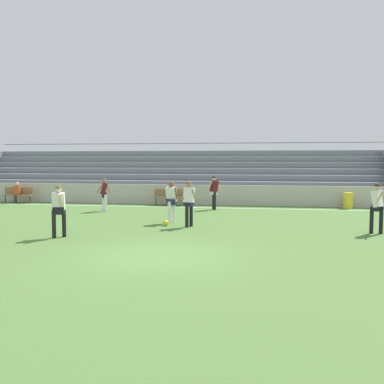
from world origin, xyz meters
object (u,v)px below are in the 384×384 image
object	(u,v)px
trash_bin	(348,200)
soccer_ball	(166,223)
player_white_overlapping	(189,200)
spectator_seated	(17,191)
player_white_on_ball	(59,207)
bleacher_stand	(173,173)
bench_far_left	(18,193)
player_white_challenging	(377,204)
player_dark_deep_cover	(104,192)
bench_near_bin	(170,195)
player_dark_pressing_high	(214,190)
player_white_wide_right	(171,198)

from	to	relation	value
trash_bin	soccer_ball	size ratio (longest dim) A/B	3.71
player_white_overlapping	spectator_seated	bearing A→B (deg)	147.37
trash_bin	player_white_on_ball	bearing A→B (deg)	-136.07
bleacher_stand	soccer_ball	size ratio (longest dim) A/B	121.00
bench_far_left	player_white_challenging	distance (m)	19.58
player_white_overlapping	player_white_challenging	distance (m)	6.53
bench_far_left	player_dark_deep_cover	xyz separation A→B (m)	(6.49, -3.19, 0.41)
bench_far_left	spectator_seated	world-z (taller)	spectator_seated
bleacher_stand	player_dark_deep_cover	distance (m)	7.52
bench_near_bin	player_dark_deep_cover	bearing A→B (deg)	-128.90
bleacher_stand	player_white_overlapping	world-z (taller)	bleacher_stand
player_dark_deep_cover	player_dark_pressing_high	world-z (taller)	player_dark_pressing_high
player_white_overlapping	player_white_on_ball	world-z (taller)	player_white_overlapping
player_dark_pressing_high	soccer_ball	bearing A→B (deg)	-101.75
player_white_overlapping	player_dark_deep_cover	distance (m)	6.51
spectator_seated	player_white_overlapping	xyz separation A→B (m)	(11.42, -7.31, 0.31)
bench_far_left	player_white_wide_right	distance (m)	12.45
player_dark_pressing_high	soccer_ball	size ratio (longest dim) A/B	7.63
trash_bin	player_white_on_ball	xyz separation A→B (m)	(-10.77, -10.37, 0.59)
bench_near_bin	bleacher_stand	bearing A→B (deg)	99.54
bench_near_bin	player_white_challenging	world-z (taller)	player_white_challenging
bench_near_bin	player_white_overlapping	bearing A→B (deg)	-72.38
bleacher_stand	player_white_wide_right	bearing A→B (deg)	-78.36
bench_far_left	player_white_overlapping	distance (m)	13.63
player_white_on_ball	player_white_challenging	world-z (taller)	player_white_challenging
bench_near_bin	bench_far_left	bearing A→B (deg)	180.00
player_white_wide_right	player_dark_deep_cover	size ratio (longest dim) A/B	1.02
player_dark_deep_cover	spectator_seated	bearing A→B (deg)	154.69
spectator_seated	soccer_ball	size ratio (longest dim) A/B	5.50
player_white_wide_right	player_dark_deep_cover	distance (m)	5.29
trash_bin	player_dark_pressing_high	world-z (taller)	player_dark_pressing_high
player_white_overlapping	player_white_challenging	xyz separation A→B (m)	(6.51, -0.41, 0.00)
player_white_challenging	player_dark_pressing_high	bearing A→B (deg)	135.30
spectator_seated	player_white_overlapping	world-z (taller)	player_white_overlapping
spectator_seated	player_white_on_ball	world-z (taller)	player_white_on_ball
bench_near_bin	trash_bin	size ratio (longest dim) A/B	2.21
bench_far_left	bleacher_stand	bearing A→B (deg)	25.85
player_dark_deep_cover	player_dark_pressing_high	distance (m)	5.42
trash_bin	bleacher_stand	bearing A→B (deg)	158.35
bench_near_bin	player_white_wide_right	distance (m)	6.74
trash_bin	player_white_challenging	size ratio (longest dim) A/B	0.48
bleacher_stand	player_white_challenging	bearing A→B (deg)	-51.23
player_white_on_ball	trash_bin	bearing A→B (deg)	43.93
player_white_on_ball	soccer_ball	bearing A→B (deg)	46.37
player_white_wide_right	player_dark_pressing_high	bearing A→B (deg)	77.07
soccer_ball	bench_far_left	bearing A→B (deg)	145.10
player_white_wide_right	player_white_challenging	xyz separation A→B (m)	(7.37, -1.28, 0.04)
player_white_overlapping	soccer_ball	distance (m)	1.29
player_white_challenging	soccer_ball	xyz separation A→B (m)	(-7.42, 0.50, -0.90)
bench_far_left	soccer_ball	size ratio (longest dim) A/B	8.18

